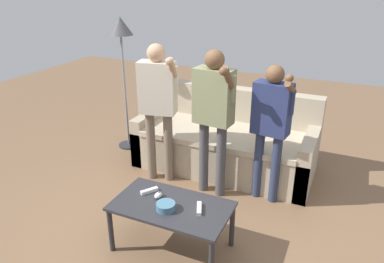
{
  "coord_description": "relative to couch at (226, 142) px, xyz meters",
  "views": [
    {
      "loc": [
        1.1,
        -2.49,
        2.17
      ],
      "look_at": [
        -0.14,
        0.25,
        0.89
      ],
      "focal_mm": 34.27,
      "sensor_mm": 36.0,
      "label": 1
    }
  ],
  "objects": [
    {
      "name": "floor_lamp",
      "position": [
        -1.41,
        -0.02,
        1.15
      ],
      "size": [
        0.31,
        0.31,
        1.72
      ],
      "color": "#2D2D33",
      "rests_on": "ground"
    },
    {
      "name": "player_center",
      "position": [
        0.07,
        -0.64,
        0.66
      ],
      "size": [
        0.45,
        0.38,
        1.54
      ],
      "color": "#47474C",
      "rests_on": "ground"
    },
    {
      "name": "player_right",
      "position": [
        0.62,
        -0.53,
        0.59
      ],
      "size": [
        0.42,
        0.32,
        1.42
      ],
      "color": "#2D3856",
      "rests_on": "ground"
    },
    {
      "name": "ground_plane",
      "position": [
        0.18,
        -1.35,
        -0.31
      ],
      "size": [
        12.0,
        12.0,
        0.0
      ],
      "primitive_type": "plane",
      "color": "brown"
    },
    {
      "name": "game_remote_wand_near",
      "position": [
        0.32,
        -1.58,
        0.14
      ],
      "size": [
        0.1,
        0.17,
        0.03
      ],
      "color": "white",
      "rests_on": "coffee_table"
    },
    {
      "name": "coffee_table",
      "position": [
        0.09,
        -1.61,
        0.07
      ],
      "size": [
        0.97,
        0.54,
        0.44
      ],
      "color": "#2D2D33",
      "rests_on": "ground"
    },
    {
      "name": "couch",
      "position": [
        0.0,
        0.0,
        0.0
      ],
      "size": [
        2.08,
        0.96,
        0.9
      ],
      "color": "#B7A88E",
      "rests_on": "ground"
    },
    {
      "name": "snack_bowl",
      "position": [
        0.07,
        -1.69,
        0.16
      ],
      "size": [
        0.16,
        0.16,
        0.06
      ],
      "primitive_type": "cylinder",
      "color": "teal",
      "rests_on": "coffee_table"
    },
    {
      "name": "game_remote_nunchuk",
      "position": [
        -0.06,
        -1.56,
        0.15
      ],
      "size": [
        0.06,
        0.09,
        0.05
      ],
      "color": "white",
      "rests_on": "coffee_table"
    },
    {
      "name": "game_remote_wand_far",
      "position": [
        -0.18,
        -1.52,
        0.14
      ],
      "size": [
        0.12,
        0.15,
        0.03
      ],
      "color": "white",
      "rests_on": "coffee_table"
    },
    {
      "name": "player_left",
      "position": [
        -0.58,
        -0.61,
        0.66
      ],
      "size": [
        0.49,
        0.33,
        1.54
      ],
      "color": "#756656",
      "rests_on": "ground"
    }
  ]
}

